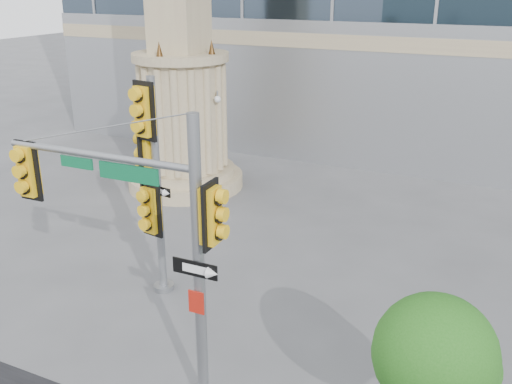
% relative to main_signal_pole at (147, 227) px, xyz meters
% --- Properties ---
extents(ground, '(120.00, 120.00, 0.00)m').
position_rel_main_signal_pole_xyz_m(ground, '(0.22, 1.29, -3.47)').
color(ground, '#545456').
rests_on(ground, ground).
extents(monument, '(4.40, 4.40, 16.60)m').
position_rel_main_signal_pole_xyz_m(monument, '(-5.78, 10.29, 2.04)').
color(monument, tan).
rests_on(monument, ground).
extents(main_signal_pole, '(4.36, 0.52, 5.61)m').
position_rel_main_signal_pole_xyz_m(main_signal_pole, '(0.00, 0.00, 0.00)').
color(main_signal_pole, slate).
rests_on(main_signal_pole, ground).
extents(secondary_signal_pole, '(0.95, 0.81, 5.50)m').
position_rel_main_signal_pole_xyz_m(secondary_signal_pole, '(-2.18, 3.18, -0.24)').
color(secondary_signal_pole, slate).
rests_on(secondary_signal_pole, ground).
extents(street_tree, '(1.98, 1.93, 3.08)m').
position_rel_main_signal_pole_xyz_m(street_tree, '(5.01, 0.41, -1.44)').
color(street_tree, tan).
rests_on(street_tree, ground).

